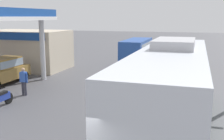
{
  "coord_description": "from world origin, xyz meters",
  "views": [
    {
      "loc": [
        3.11,
        -4.61,
        4.6
      ],
      "look_at": [
        -1.5,
        10.0,
        1.6
      ],
      "focal_mm": 43.86,
      "sensor_mm": 36.0,
      "label": 1
    }
  ],
  "objects_px": {
    "pedestrian_near_pump": "(24,80)",
    "car_trailing_behind_bus": "(182,57)",
    "minibus_opposing_lane": "(136,50)",
    "car_at_pump": "(3,70)",
    "motorcycle_parked_forecourt": "(1,99)",
    "coach_bus_main": "(170,91)"
  },
  "relations": [
    {
      "from": "pedestrian_near_pump",
      "to": "car_trailing_behind_bus",
      "type": "height_order",
      "value": "car_trailing_behind_bus"
    },
    {
      "from": "coach_bus_main",
      "to": "motorcycle_parked_forecourt",
      "type": "bearing_deg",
      "value": 176.08
    },
    {
      "from": "minibus_opposing_lane",
      "to": "pedestrian_near_pump",
      "type": "relative_size",
      "value": 3.69
    },
    {
      "from": "coach_bus_main",
      "to": "car_at_pump",
      "type": "relative_size",
      "value": 2.63
    },
    {
      "from": "motorcycle_parked_forecourt",
      "to": "car_trailing_behind_bus",
      "type": "relative_size",
      "value": 0.43
    },
    {
      "from": "car_at_pump",
      "to": "pedestrian_near_pump",
      "type": "bearing_deg",
      "value": -32.63
    },
    {
      "from": "pedestrian_near_pump",
      "to": "car_trailing_behind_bus",
      "type": "distance_m",
      "value": 14.29
    },
    {
      "from": "car_at_pump",
      "to": "motorcycle_parked_forecourt",
      "type": "bearing_deg",
      "value": -52.35
    },
    {
      "from": "car_at_pump",
      "to": "minibus_opposing_lane",
      "type": "height_order",
      "value": "minibus_opposing_lane"
    },
    {
      "from": "coach_bus_main",
      "to": "car_at_pump",
      "type": "height_order",
      "value": "coach_bus_main"
    },
    {
      "from": "car_at_pump",
      "to": "minibus_opposing_lane",
      "type": "bearing_deg",
      "value": 55.35
    },
    {
      "from": "minibus_opposing_lane",
      "to": "motorcycle_parked_forecourt",
      "type": "distance_m",
      "value": 15.04
    },
    {
      "from": "pedestrian_near_pump",
      "to": "car_at_pump",
      "type": "bearing_deg",
      "value": 147.37
    },
    {
      "from": "minibus_opposing_lane",
      "to": "car_trailing_behind_bus",
      "type": "xyz_separation_m",
      "value": [
        4.36,
        -0.72,
        -0.46
      ]
    },
    {
      "from": "coach_bus_main",
      "to": "car_at_pump",
      "type": "distance_m",
      "value": 12.76
    },
    {
      "from": "car_trailing_behind_bus",
      "to": "motorcycle_parked_forecourt",
      "type": "bearing_deg",
      "value": -120.93
    },
    {
      "from": "car_at_pump",
      "to": "car_trailing_behind_bus",
      "type": "xyz_separation_m",
      "value": [
        11.48,
        9.59,
        0.0
      ]
    },
    {
      "from": "minibus_opposing_lane",
      "to": "car_at_pump",
      "type": "bearing_deg",
      "value": -124.65
    },
    {
      "from": "minibus_opposing_lane",
      "to": "pedestrian_near_pump",
      "type": "bearing_deg",
      "value": -108.31
    },
    {
      "from": "pedestrian_near_pump",
      "to": "car_trailing_behind_bus",
      "type": "bearing_deg",
      "value": 53.91
    },
    {
      "from": "car_at_pump",
      "to": "motorcycle_parked_forecourt",
      "type": "relative_size",
      "value": 2.33
    },
    {
      "from": "coach_bus_main",
      "to": "minibus_opposing_lane",
      "type": "bearing_deg",
      "value": 107.28
    }
  ]
}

